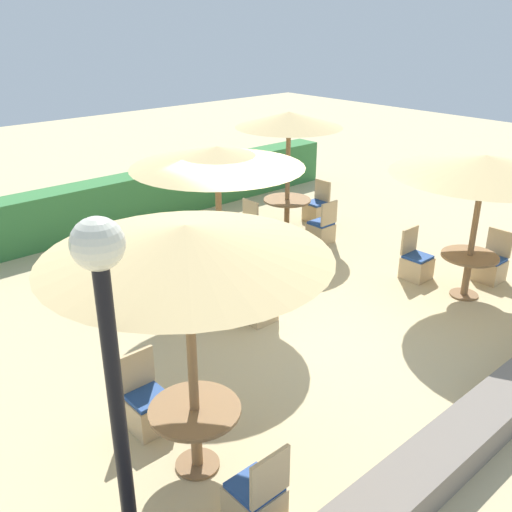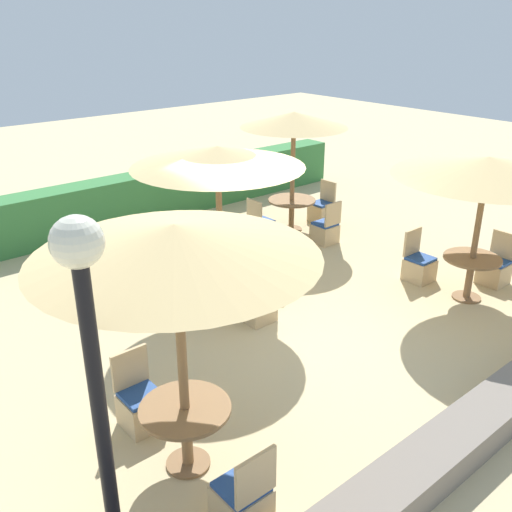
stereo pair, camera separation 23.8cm
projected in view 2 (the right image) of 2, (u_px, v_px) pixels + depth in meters
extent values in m
plane|color=#C6B284|center=(280.00, 319.00, 9.10)|extent=(40.00, 40.00, 0.00)
cube|color=#387A3D|center=(113.00, 204.00, 12.81)|extent=(13.00, 0.70, 1.11)
cube|color=slate|center=(485.00, 419.00, 6.57)|extent=(10.00, 0.56, 0.38)
cylinder|color=black|center=(104.00, 443.00, 4.32)|extent=(0.12, 0.12, 3.00)
sphere|color=silver|center=(77.00, 242.00, 3.67)|extent=(0.36, 0.36, 0.36)
cylinder|color=olive|center=(293.00, 175.00, 12.36)|extent=(0.10, 0.10, 2.53)
cone|color=tan|center=(294.00, 119.00, 11.89)|extent=(2.27, 2.27, 0.32)
cylinder|color=olive|center=(291.00, 229.00, 12.85)|extent=(0.48, 0.48, 0.03)
cylinder|color=olive|center=(291.00, 215.00, 12.73)|extent=(0.12, 0.12, 0.67)
cylinder|color=olive|center=(292.00, 200.00, 12.59)|extent=(1.05, 1.05, 0.04)
cube|color=tan|center=(325.00, 234.00, 12.07)|extent=(0.46, 0.46, 0.40)
cube|color=navy|center=(325.00, 224.00, 11.98)|extent=(0.42, 0.42, 0.05)
cube|color=tan|center=(333.00, 214.00, 11.73)|extent=(0.46, 0.04, 0.48)
cube|color=tan|center=(262.00, 231.00, 12.20)|extent=(0.46, 0.46, 0.40)
cube|color=navy|center=(262.00, 221.00, 12.11)|extent=(0.42, 0.42, 0.05)
cube|color=tan|center=(254.00, 211.00, 11.88)|extent=(0.04, 0.46, 0.48)
cube|color=tan|center=(321.00, 213.00, 13.32)|extent=(0.46, 0.46, 0.40)
cube|color=navy|center=(321.00, 203.00, 13.24)|extent=(0.42, 0.42, 0.05)
cube|color=tan|center=(328.00, 191.00, 13.26)|extent=(0.04, 0.46, 0.48)
cylinder|color=olive|center=(182.00, 359.00, 5.65)|extent=(0.10, 0.10, 2.68)
cone|color=tan|center=(175.00, 241.00, 5.16)|extent=(2.71, 2.71, 0.32)
cylinder|color=olive|center=(188.00, 463.00, 6.17)|extent=(0.48, 0.48, 0.03)
cylinder|color=olive|center=(187.00, 438.00, 6.04)|extent=(0.12, 0.12, 0.71)
cylinder|color=olive|center=(185.00, 409.00, 5.89)|extent=(0.97, 0.97, 0.04)
cube|color=tan|center=(142.00, 411.00, 6.69)|extent=(0.46, 0.46, 0.40)
cube|color=navy|center=(141.00, 395.00, 6.60)|extent=(0.42, 0.42, 0.05)
cube|color=tan|center=(130.00, 368.00, 6.64)|extent=(0.46, 0.04, 0.48)
cube|color=tan|center=(242.00, 504.00, 5.42)|extent=(0.46, 0.46, 0.40)
cube|color=navy|center=(241.00, 486.00, 5.33)|extent=(0.42, 0.42, 0.05)
cube|color=tan|center=(256.00, 477.00, 5.08)|extent=(0.46, 0.04, 0.48)
cylinder|color=olive|center=(477.00, 233.00, 9.31)|extent=(0.10, 0.10, 2.38)
cone|color=tan|center=(487.00, 167.00, 8.87)|extent=(2.95, 2.95, 0.32)
cylinder|color=olive|center=(466.00, 297.00, 9.77)|extent=(0.48, 0.48, 0.03)
cylinder|color=olive|center=(469.00, 279.00, 9.63)|extent=(0.12, 0.12, 0.72)
cylinder|color=olive|center=(472.00, 258.00, 9.48)|extent=(0.95, 0.95, 0.04)
cube|color=tan|center=(493.00, 273.00, 10.23)|extent=(0.46, 0.46, 0.40)
cube|color=navy|center=(495.00, 262.00, 10.15)|extent=(0.42, 0.42, 0.05)
cube|color=tan|center=(504.00, 245.00, 10.17)|extent=(0.04, 0.46, 0.48)
cube|color=tan|center=(419.00, 270.00, 10.36)|extent=(0.46, 0.46, 0.40)
cube|color=navy|center=(421.00, 259.00, 10.27)|extent=(0.42, 0.42, 0.05)
cube|color=tan|center=(412.00, 242.00, 10.31)|extent=(0.46, 0.04, 0.48)
cylinder|color=olive|center=(220.00, 230.00, 9.20)|extent=(0.10, 0.10, 2.56)
cone|color=tan|center=(218.00, 156.00, 8.73)|extent=(2.72, 2.72, 0.32)
cylinder|color=olive|center=(222.00, 299.00, 9.70)|extent=(0.48, 0.48, 0.03)
cylinder|color=olive|center=(221.00, 282.00, 9.57)|extent=(0.12, 0.12, 0.69)
cylinder|color=olive|center=(221.00, 262.00, 9.42)|extent=(1.03, 1.03, 0.04)
cube|color=tan|center=(187.00, 271.00, 10.32)|extent=(0.46, 0.46, 0.40)
cube|color=navy|center=(186.00, 259.00, 10.23)|extent=(0.42, 0.42, 0.05)
cube|color=tan|center=(179.00, 242.00, 10.28)|extent=(0.46, 0.04, 0.48)
cube|color=tan|center=(257.00, 309.00, 8.99)|extent=(0.46, 0.46, 0.40)
cube|color=navy|center=(257.00, 296.00, 8.90)|extent=(0.42, 0.42, 0.05)
cube|color=tan|center=(266.00, 286.00, 8.65)|extent=(0.46, 0.04, 0.48)
cube|color=tan|center=(266.00, 274.00, 10.19)|extent=(0.46, 0.46, 0.40)
cube|color=navy|center=(266.00, 263.00, 10.10)|extent=(0.42, 0.42, 0.05)
cube|color=tan|center=(275.00, 246.00, 10.12)|extent=(0.04, 0.46, 0.48)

